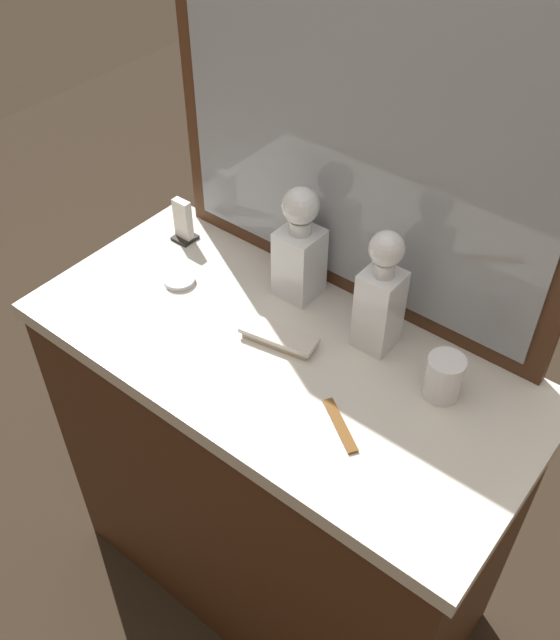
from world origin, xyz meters
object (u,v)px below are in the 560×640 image
porcelain_dish (179,280)px  tortoiseshell_comb (340,425)px  crystal_tumbler_center (443,379)px  napkin_holder (183,223)px  crystal_decanter_right (300,253)px  crystal_decanter_front (380,302)px  silver_brush_center (279,337)px

porcelain_dish → tortoiseshell_comb: bearing=-12.1°
crystal_tumbler_center → porcelain_dish: 0.63m
napkin_holder → crystal_tumbler_center: bearing=-4.0°
crystal_decanter_right → tortoiseshell_comb: (0.29, -0.25, -0.10)m
crystal_decanter_front → crystal_tumbler_center: bearing=-12.5°
crystal_tumbler_center → tortoiseshell_comb: crystal_tumbler_center is taller
crystal_tumbler_center → napkin_holder: napkin_holder is taller
crystal_decanter_front → crystal_decanter_right: crystal_decanter_front is taller
crystal_decanter_front → napkin_holder: size_ratio=2.52×
crystal_decanter_right → crystal_tumbler_center: 0.41m
tortoiseshell_comb → porcelain_dish: bearing=167.9°
crystal_decanter_right → silver_brush_center: crystal_decanter_right is taller
porcelain_dish → crystal_decanter_right: bearing=31.7°
crystal_decanter_right → silver_brush_center: bearing=-67.0°
napkin_holder → porcelain_dish: bearing=-50.3°
silver_brush_center → porcelain_dish: size_ratio=2.38×
silver_brush_center → crystal_decanter_front: bearing=37.9°
silver_brush_center → napkin_holder: napkin_holder is taller
crystal_tumbler_center → tortoiseshell_comb: size_ratio=0.77×
crystal_decanter_right → crystal_tumbler_center: size_ratio=2.90×
crystal_decanter_front → tortoiseshell_comb: bearing=-72.7°
silver_brush_center → porcelain_dish: silver_brush_center is taller
crystal_decanter_right → napkin_holder: size_ratio=2.44×
napkin_holder → tortoiseshell_comb: bearing=-20.7°
tortoiseshell_comb → silver_brush_center: bearing=155.6°
crystal_decanter_right → tortoiseshell_comb: crystal_decanter_right is taller
silver_brush_center → porcelain_dish: (-0.30, 0.01, -0.01)m
crystal_decanter_front → tortoiseshell_comb: (0.07, -0.23, -0.11)m
crystal_decanter_front → napkin_holder: (-0.56, 0.01, -0.07)m
crystal_tumbler_center → silver_brush_center: 0.34m
crystal_decanter_right → napkin_holder: 0.34m
porcelain_dish → crystal_decanter_front: bearing=14.0°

